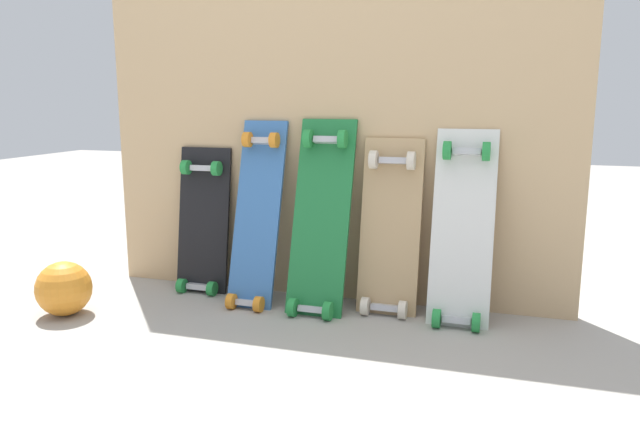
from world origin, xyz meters
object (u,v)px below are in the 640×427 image
at_px(skateboard_blue, 256,221).
at_px(skateboard_green, 320,224).
at_px(rubber_ball, 64,289).
at_px(skateboard_natural, 390,234).
at_px(skateboard_white, 462,235).
at_px(skateboard_black, 203,227).

bearing_deg(skateboard_blue, skateboard_green, -0.92).
xyz_separation_m(skateboard_blue, skateboard_green, (0.28, -0.00, 0.01)).
relative_size(skateboard_green, rubber_ball, 3.84).
bearing_deg(skateboard_green, skateboard_natural, 11.29).
bearing_deg(rubber_ball, skateboard_natural, 19.91).
bearing_deg(skateboard_white, skateboard_natural, 174.33).
distance_m(skateboard_blue, skateboard_green, 0.28).
height_order(skateboard_natural, rubber_ball, skateboard_natural).
bearing_deg(skateboard_blue, skateboard_black, 166.27).
relative_size(skateboard_blue, rubber_ball, 3.82).
xyz_separation_m(skateboard_black, skateboard_white, (1.11, -0.05, 0.05)).
relative_size(skateboard_black, skateboard_green, 0.84).
bearing_deg(skateboard_blue, skateboard_natural, 5.15).
distance_m(skateboard_black, skateboard_blue, 0.30).
height_order(skateboard_green, rubber_ball, skateboard_green).
height_order(skateboard_black, skateboard_blue, skateboard_blue).
bearing_deg(skateboard_black, rubber_ball, -129.11).
xyz_separation_m(skateboard_white, rubber_ball, (-1.47, -0.41, -0.22)).
height_order(skateboard_black, skateboard_green, skateboard_green).
bearing_deg(skateboard_green, skateboard_white, 2.71).
height_order(skateboard_black, rubber_ball, skateboard_black).
height_order(skateboard_natural, skateboard_white, skateboard_white).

